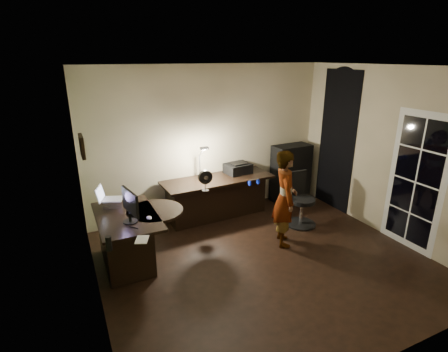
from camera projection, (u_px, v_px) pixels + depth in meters
name	position (u px, v px, depth m)	size (l,w,h in m)	color
floor	(264.00, 261.00, 5.08)	(4.50, 4.00, 0.01)	black
ceiling	(273.00, 66.00, 4.19)	(4.50, 4.00, 0.01)	silver
wall_back	(209.00, 141.00, 6.35)	(4.50, 0.01, 2.70)	#C1B491
wall_front	(396.00, 242.00, 2.92)	(4.50, 0.01, 2.70)	#C1B491
wall_left	(88.00, 201.00, 3.72)	(0.01, 4.00, 2.70)	#C1B491
wall_right	(389.00, 154.00, 5.55)	(0.01, 4.00, 2.70)	#C1B491
green_wall_overlay	(89.00, 201.00, 3.73)	(0.00, 4.00, 2.70)	#465D2D
arched_doorway	(337.00, 142.00, 6.54)	(0.01, 0.90, 2.60)	black
french_door	(416.00, 182.00, 5.17)	(0.02, 0.92, 2.10)	white
framed_picture	(82.00, 146.00, 3.96)	(0.04, 0.30, 0.25)	black
desk_left	(129.00, 239.00, 4.92)	(0.80, 1.30, 0.75)	black
desk_right	(218.00, 198.00, 6.34)	(2.00, 0.70, 0.75)	black
cabinet	(291.00, 173.00, 7.07)	(0.77, 0.38, 1.15)	black
laptop_stand	(112.00, 203.00, 5.06)	(0.25, 0.21, 0.11)	silver
laptop	(111.00, 192.00, 5.00)	(0.32, 0.30, 0.22)	silver
monitor	(129.00, 211.00, 4.55)	(0.10, 0.48, 0.32)	black
mouse	(149.00, 218.00, 4.68)	(0.07, 0.10, 0.04)	silver
phone	(134.00, 220.00, 4.65)	(0.06, 0.12, 0.01)	black
pen	(134.00, 227.00, 4.44)	(0.01, 0.14, 0.01)	black
speaker	(109.00, 243.00, 3.91)	(0.07, 0.07, 0.17)	black
notepad	(142.00, 240.00, 4.15)	(0.14, 0.20, 0.01)	silver
desk_fan	(205.00, 181.00, 5.59)	(0.23, 0.12, 0.35)	black
headphones	(254.00, 182.00, 5.91)	(0.21, 0.09, 0.10)	#091BA0
printer	(238.00, 168.00, 6.48)	(0.45, 0.35, 0.20)	black
desk_lamp	(200.00, 160.00, 6.13)	(0.16, 0.30, 0.66)	black
office_chair	(302.00, 200.00, 6.01)	(0.52, 0.52, 0.93)	black
person	(285.00, 198.00, 5.33)	(0.54, 0.36, 1.52)	#D8A88C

